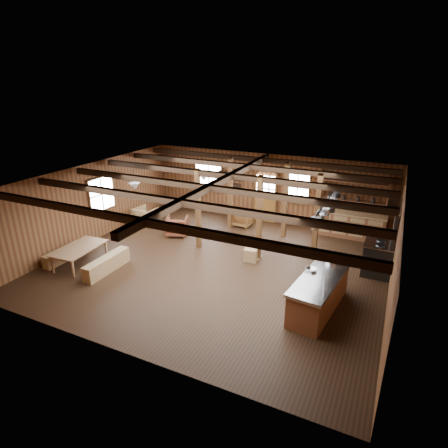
{
  "coord_description": "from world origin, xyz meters",
  "views": [
    {
      "loc": [
        4.73,
        -9.47,
        5.5
      ],
      "look_at": [
        -0.11,
        0.76,
        1.13
      ],
      "focal_mm": 30.0,
      "sensor_mm": 36.0,
      "label": 1
    }
  ],
  "objects_px": {
    "commercial_range": "(381,249)",
    "dining_table": "(81,256)",
    "kitchen_island": "(319,293)",
    "armchair_a": "(177,226)",
    "armchair_c": "(146,216)",
    "armchair_b": "(243,218)"
  },
  "relations": [
    {
      "from": "kitchen_island",
      "to": "armchair_a",
      "type": "distance_m",
      "value": 6.46
    },
    {
      "from": "kitchen_island",
      "to": "dining_table",
      "type": "xyz_separation_m",
      "value": [
        -7.3,
        -0.71,
        -0.18
      ]
    },
    {
      "from": "commercial_range",
      "to": "armchair_a",
      "type": "bearing_deg",
      "value": -177.11
    },
    {
      "from": "armchair_b",
      "to": "kitchen_island",
      "type": "bearing_deg",
      "value": 133.37
    },
    {
      "from": "kitchen_island",
      "to": "commercial_range",
      "type": "relative_size",
      "value": 1.22
    },
    {
      "from": "kitchen_island",
      "to": "dining_table",
      "type": "distance_m",
      "value": 7.34
    },
    {
      "from": "armchair_b",
      "to": "armchair_a",
      "type": "bearing_deg",
      "value": 48.64
    },
    {
      "from": "armchair_b",
      "to": "armchair_c",
      "type": "distance_m",
      "value": 3.91
    },
    {
      "from": "commercial_range",
      "to": "dining_table",
      "type": "xyz_separation_m",
      "value": [
        -8.54,
        -3.75,
        -0.37
      ]
    },
    {
      "from": "commercial_range",
      "to": "armchair_b",
      "type": "height_order",
      "value": "commercial_range"
    },
    {
      "from": "dining_table",
      "to": "armchair_a",
      "type": "height_order",
      "value": "armchair_a"
    },
    {
      "from": "armchair_a",
      "to": "commercial_range",
      "type": "bearing_deg",
      "value": 161.07
    },
    {
      "from": "armchair_a",
      "to": "armchair_c",
      "type": "xyz_separation_m",
      "value": [
        -1.72,
        0.41,
        0.01
      ]
    },
    {
      "from": "armchair_c",
      "to": "armchair_b",
      "type": "bearing_deg",
      "value": -148.87
    },
    {
      "from": "commercial_range",
      "to": "kitchen_island",
      "type": "bearing_deg",
      "value": -112.35
    },
    {
      "from": "commercial_range",
      "to": "dining_table",
      "type": "bearing_deg",
      "value": -156.33
    },
    {
      "from": "dining_table",
      "to": "kitchen_island",
      "type": "bearing_deg",
      "value": -88.31
    },
    {
      "from": "armchair_a",
      "to": "armchair_c",
      "type": "height_order",
      "value": "armchair_c"
    },
    {
      "from": "armchair_b",
      "to": "armchair_c",
      "type": "bearing_deg",
      "value": 25.78
    },
    {
      "from": "dining_table",
      "to": "armchair_c",
      "type": "distance_m",
      "value": 3.8
    },
    {
      "from": "kitchen_island",
      "to": "armchair_b",
      "type": "relative_size",
      "value": 3.6
    },
    {
      "from": "armchair_a",
      "to": "kitchen_island",
      "type": "bearing_deg",
      "value": 133.73
    }
  ]
}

